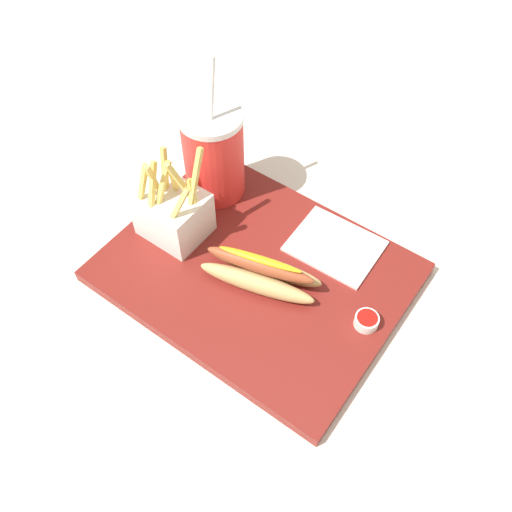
# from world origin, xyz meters

# --- Properties ---
(ground_plane) EXTENTS (2.40, 2.40, 0.02)m
(ground_plane) POSITION_xyz_m (0.00, 0.00, -0.01)
(ground_plane) COLOR silver
(food_tray) EXTENTS (0.43, 0.33, 0.02)m
(food_tray) POSITION_xyz_m (0.00, 0.00, 0.01)
(food_tray) COLOR maroon
(food_tray) RESTS_ON ground_plane
(soda_cup) EXTENTS (0.10, 0.10, 0.25)m
(soda_cup) POSITION_xyz_m (-0.15, 0.09, 0.10)
(soda_cup) COLOR red
(soda_cup) RESTS_ON food_tray
(fries_basket) EXTENTS (0.10, 0.09, 0.16)m
(fries_basket) POSITION_xyz_m (-0.14, -0.01, 0.06)
(fries_basket) COLOR white
(fries_basket) RESTS_ON food_tray
(hot_dog_1) EXTENTS (0.18, 0.10, 0.06)m
(hot_dog_1) POSITION_xyz_m (0.02, -0.02, 0.04)
(hot_dog_1) COLOR tan
(hot_dog_1) RESTS_ON food_tray
(ketchup_cup_1) EXTENTS (0.03, 0.03, 0.02)m
(ketchup_cup_1) POSITION_xyz_m (0.18, 0.01, 0.03)
(ketchup_cup_1) COLOR white
(ketchup_cup_1) RESTS_ON food_tray
(napkin_stack) EXTENTS (0.13, 0.11, 0.00)m
(napkin_stack) POSITION_xyz_m (0.07, 0.10, 0.02)
(napkin_stack) COLOR white
(napkin_stack) RESTS_ON food_tray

